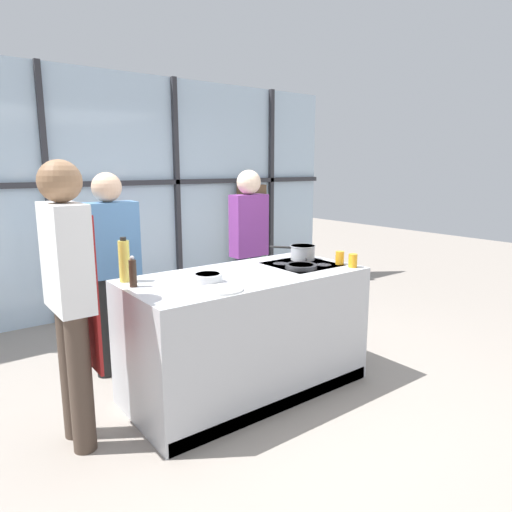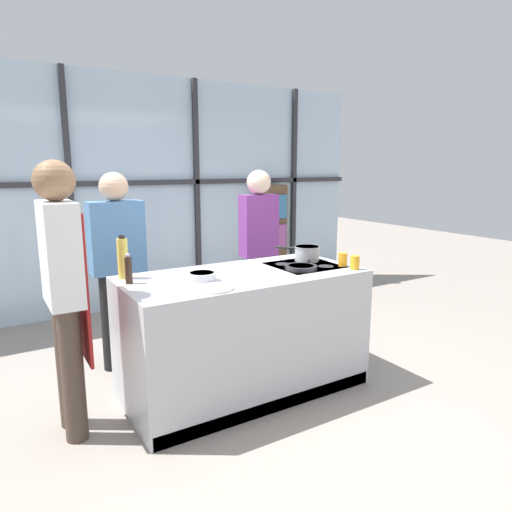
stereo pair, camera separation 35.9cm
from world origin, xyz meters
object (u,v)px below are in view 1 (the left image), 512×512
spectator_far_left (111,263)px  frying_pan (301,266)px  saucepan (302,252)px  pepper_grinder (133,273)px  juice_glass_far (340,258)px  juice_glass_near (353,261)px  mixing_bowl (208,278)px  white_plate (222,289)px  oil_bottle (124,261)px  chef (70,288)px  spectator_center_left (249,241)px

spectator_far_left → frying_pan: 1.55m
saucepan → pepper_grinder: size_ratio=1.60×
juice_glass_far → juice_glass_near: bearing=-90.0°
mixing_bowl → juice_glass_far: bearing=-6.8°
white_plate → mixing_bowl: bearing=83.1°
saucepan → oil_bottle: (-1.51, 0.19, 0.08)m
frying_pan → saucepan: size_ratio=1.15×
chef → frying_pan: chef is taller
mixing_bowl → pepper_grinder: size_ratio=0.98×
frying_pan → mixing_bowl: mixing_bowl is taller
chef → spectator_center_left: 2.13m
chef → juice_glass_near: (2.07, -0.41, -0.02)m
saucepan → oil_bottle: oil_bottle is taller
oil_bottle → juice_glass_far: (1.63, -0.52, -0.09)m
white_plate → spectator_far_left: bearing=104.3°
frying_pan → juice_glass_near: juice_glass_near is taller
frying_pan → chef: bearing=173.7°
spectator_center_left → juice_glass_far: (0.11, -1.11, -0.01)m
saucepan → juice_glass_near: size_ratio=3.12×
spectator_far_left → oil_bottle: (-0.11, -0.59, 0.13)m
chef → saucepan: chef is taller
mixing_bowl → saucepan: bearing=9.8°
chef → oil_bottle: 0.51m
chef → mixing_bowl: (0.89, -0.13, -0.04)m
spectator_far_left → juice_glass_near: spectator_far_left is taller
chef → white_plate: (0.86, -0.35, -0.07)m
chef → spectator_far_left: chef is taller
white_plate → pepper_grinder: (-0.43, 0.43, 0.09)m
oil_bottle → pepper_grinder: (-0.01, -0.17, -0.05)m
frying_pan → oil_bottle: oil_bottle is taller
spectator_center_left → juice_glass_far: bearing=95.9°
juice_glass_near → juice_glass_far: same height
frying_pan → white_plate: (-0.85, -0.16, -0.01)m
spectator_far_left → juice_glass_far: 1.88m
juice_glass_near → juice_glass_far: 0.14m
spectator_center_left → oil_bottle: (-1.51, -0.59, 0.09)m
saucepan → juice_glass_near: saucepan is taller
spectator_far_left → oil_bottle: 0.62m
juice_glass_near → frying_pan: bearing=148.7°
white_plate → frying_pan: bearing=10.9°
frying_pan → white_plate: frying_pan is taller
frying_pan → saucepan: bearing=45.6°
frying_pan → saucepan: 0.35m
frying_pan → juice_glass_far: bearing=-12.3°
mixing_bowl → pepper_grinder: pepper_grinder is taller
pepper_grinder → spectator_center_left: bearing=26.5°
spectator_far_left → mixing_bowl: bearing=108.9°
spectator_far_left → juice_glass_near: bearing=140.5°
chef → pepper_grinder: size_ratio=8.32×
pepper_grinder → juice_glass_far: 1.68m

